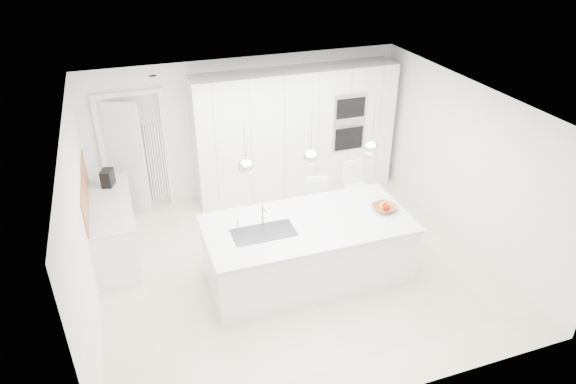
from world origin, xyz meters
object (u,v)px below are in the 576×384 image
object	(u,v)px
bar_stool_left	(319,211)
bar_stool_right	(355,196)
fruit_bowl	(384,208)
island_base	(309,252)
espresso_machine	(108,178)

from	to	relation	value
bar_stool_left	bar_stool_right	world-z (taller)	bar_stool_right
fruit_bowl	bar_stool_left	world-z (taller)	bar_stool_left
island_base	fruit_bowl	bearing A→B (deg)	-0.73
fruit_bowl	bar_stool_right	distance (m)	1.10
espresso_machine	bar_stool_right	bearing A→B (deg)	3.28
bar_stool_left	bar_stool_right	distance (m)	0.74
island_base	bar_stool_right	size ratio (longest dim) A/B	2.47
bar_stool_right	island_base	bearing A→B (deg)	-145.92
espresso_machine	bar_stool_right	size ratio (longest dim) A/B	0.23
island_base	espresso_machine	size ratio (longest dim) A/B	10.79
espresso_machine	bar_stool_right	distance (m)	3.90
island_base	bar_stool_left	size ratio (longest dim) A/B	2.63
bar_stool_left	island_base	bearing A→B (deg)	-108.33
island_base	espresso_machine	bearing A→B (deg)	140.99
island_base	bar_stool_right	world-z (taller)	bar_stool_right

